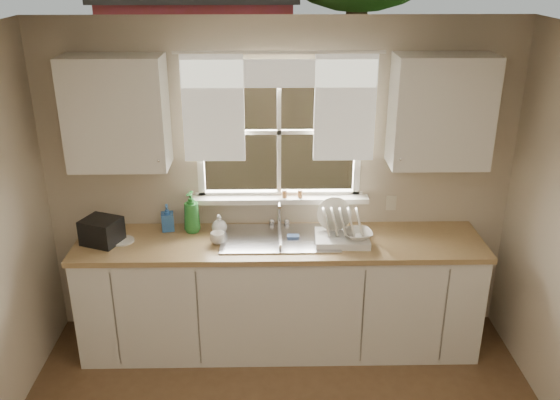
{
  "coord_description": "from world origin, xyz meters",
  "views": [
    {
      "loc": [
        -0.07,
        -2.28,
        2.88
      ],
      "look_at": [
        0.0,
        1.65,
        1.25
      ],
      "focal_mm": 38.0,
      "sensor_mm": 36.0,
      "label": 1
    }
  ],
  "objects_px": {
    "soap_bottle_a": "(192,212)",
    "cup": "(218,238)",
    "dish_rack": "(342,231)",
    "black_appliance": "(102,231)"
  },
  "relations": [
    {
      "from": "soap_bottle_a",
      "to": "cup",
      "type": "height_order",
      "value": "soap_bottle_a"
    },
    {
      "from": "cup",
      "to": "soap_bottle_a",
      "type": "bearing_deg",
      "value": 118.99
    },
    {
      "from": "dish_rack",
      "to": "black_appliance",
      "type": "xyz_separation_m",
      "value": [
        -1.77,
        0.01,
        0.01
      ]
    },
    {
      "from": "dish_rack",
      "to": "cup",
      "type": "bearing_deg",
      "value": -178.71
    },
    {
      "from": "black_appliance",
      "to": "dish_rack",
      "type": "bearing_deg",
      "value": 21.84
    },
    {
      "from": "black_appliance",
      "to": "soap_bottle_a",
      "type": "bearing_deg",
      "value": 37.81
    },
    {
      "from": "soap_bottle_a",
      "to": "cup",
      "type": "relative_size",
      "value": 2.91
    },
    {
      "from": "dish_rack",
      "to": "cup",
      "type": "relative_size",
      "value": 3.63
    },
    {
      "from": "dish_rack",
      "to": "soap_bottle_a",
      "type": "xyz_separation_m",
      "value": [
        -1.13,
        0.19,
        0.08
      ]
    },
    {
      "from": "dish_rack",
      "to": "black_appliance",
      "type": "height_order",
      "value": "dish_rack"
    }
  ]
}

